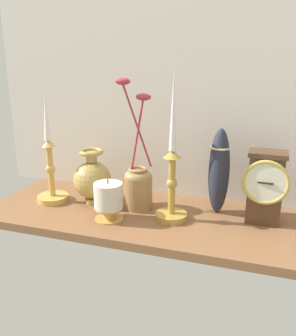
% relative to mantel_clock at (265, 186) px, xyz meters
% --- Properties ---
extents(ground_plane, '(1.00, 0.36, 0.02)m').
position_rel_mantel_clock_xyz_m(ground_plane, '(-0.29, -0.05, -0.12)').
color(ground_plane, brown).
extents(back_wall, '(1.20, 0.02, 0.65)m').
position_rel_mantel_clock_xyz_m(back_wall, '(-0.29, 0.14, 0.22)').
color(back_wall, silver).
rests_on(back_wall, ground_plane).
extents(mantel_clock, '(0.12, 0.08, 0.20)m').
position_rel_mantel_clock_xyz_m(mantel_clock, '(0.00, 0.00, 0.00)').
color(mantel_clock, '#513622').
rests_on(mantel_clock, ground_plane).
extents(candlestick_tall_left, '(0.10, 0.10, 0.34)m').
position_rel_mantel_clock_xyz_m(candlestick_tall_left, '(-0.63, -0.05, -0.01)').
color(candlestick_tall_left, gold).
rests_on(candlestick_tall_left, ground_plane).
extents(candlestick_tall_center, '(0.09, 0.09, 0.41)m').
position_rel_mantel_clock_xyz_m(candlestick_tall_center, '(-0.24, -0.06, 0.02)').
color(candlestick_tall_center, '#B88F3A').
rests_on(candlestick_tall_center, ground_plane).
extents(brass_vase_bulbous, '(0.12, 0.12, 0.17)m').
position_rel_mantel_clock_xyz_m(brass_vase_bulbous, '(-0.51, -0.02, -0.03)').
color(brass_vase_bulbous, '#AE924B').
rests_on(brass_vase_bulbous, ground_plane).
extents(brass_vase_jar, '(0.10, 0.09, 0.39)m').
position_rel_mantel_clock_xyz_m(brass_vase_jar, '(-0.36, -0.01, -0.02)').
color(brass_vase_jar, '#9F7B4C').
rests_on(brass_vase_jar, ground_plane).
extents(pillar_candle_front, '(0.08, 0.08, 0.12)m').
position_rel_mantel_clock_xyz_m(pillar_candle_front, '(-0.41, -0.12, -0.05)').
color(pillar_candle_front, tan).
rests_on(pillar_candle_front, ground_plane).
extents(tall_ceramic_vase, '(0.06, 0.06, 0.25)m').
position_rel_mantel_clock_xyz_m(tall_ceramic_vase, '(-0.13, 0.03, 0.02)').
color(tall_ceramic_vase, '#262B3A').
rests_on(tall_ceramic_vase, ground_plane).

